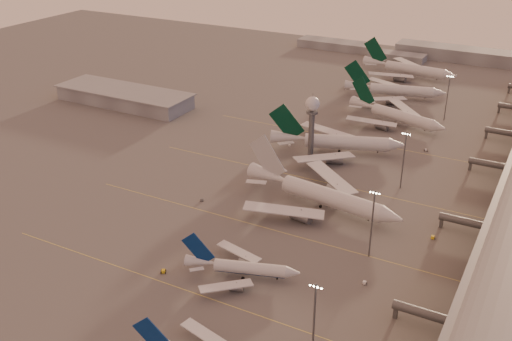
% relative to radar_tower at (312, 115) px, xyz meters
% --- Properties ---
extents(ground, '(700.00, 700.00, 0.00)m').
position_rel_radar_tower_xyz_m(ground, '(-5.00, -120.00, -20.95)').
color(ground, '#5F5C5C').
rests_on(ground, ground).
extents(taxiway_markings, '(180.00, 185.25, 0.02)m').
position_rel_radar_tower_xyz_m(taxiway_markings, '(25.00, -64.00, -20.94)').
color(taxiway_markings, '#E0CB4F').
rests_on(taxiway_markings, ground).
extents(hangar, '(82.00, 27.00, 8.50)m').
position_rel_radar_tower_xyz_m(hangar, '(-125.00, 20.00, -16.63)').
color(hangar, slate).
rests_on(hangar, ground).
extents(radar_tower, '(6.40, 6.40, 31.10)m').
position_rel_radar_tower_xyz_m(radar_tower, '(0.00, 0.00, 0.00)').
color(radar_tower, '#53565B').
rests_on(radar_tower, ground).
extents(mast_a, '(3.60, 0.56, 25.00)m').
position_rel_radar_tower_xyz_m(mast_a, '(53.00, -120.00, -7.21)').
color(mast_a, '#53565B').
rests_on(mast_a, ground).
extents(mast_b, '(3.60, 0.56, 25.00)m').
position_rel_radar_tower_xyz_m(mast_b, '(50.00, -65.00, -7.21)').
color(mast_b, '#53565B').
rests_on(mast_b, ground).
extents(mast_c, '(3.60, 0.56, 25.00)m').
position_rel_radar_tower_xyz_m(mast_c, '(45.00, -10.00, -7.21)').
color(mast_c, '#53565B').
rests_on(mast_c, ground).
extents(mast_d, '(3.60, 0.56, 25.00)m').
position_rel_radar_tower_xyz_m(mast_d, '(43.00, 80.00, -7.21)').
color(mast_d, '#53565B').
rests_on(mast_d, ground).
extents(distant_horizon, '(165.00, 37.50, 9.00)m').
position_rel_radar_tower_xyz_m(distant_horizon, '(-2.38, 205.14, -17.06)').
color(distant_horizon, slate).
rests_on(distant_horizon, ground).
extents(narrowbody_mid, '(36.79, 28.89, 14.86)m').
position_rel_radar_tower_xyz_m(narrowbody_mid, '(18.16, -95.71, -17.94)').
color(narrowbody_mid, silver).
rests_on(narrowbody_mid, ground).
extents(widebody_white, '(68.13, 54.21, 24.07)m').
position_rel_radar_tower_xyz_m(widebody_white, '(22.72, -41.32, -16.78)').
color(widebody_white, silver).
rests_on(widebody_white, ground).
extents(greentail_a, '(60.71, 48.18, 23.02)m').
position_rel_radar_tower_xyz_m(greentail_a, '(8.50, 11.84, -16.88)').
color(greentail_a, silver).
rests_on(greentail_a, ground).
extents(greentail_b, '(56.53, 44.95, 21.22)m').
position_rel_radar_tower_xyz_m(greentail_b, '(21.97, 61.52, -17.20)').
color(greentail_b, silver).
rests_on(greentail_b, ground).
extents(greentail_c, '(58.34, 46.57, 21.56)m').
position_rel_radar_tower_xyz_m(greentail_c, '(8.74, 103.23, -17.14)').
color(greentail_c, silver).
rests_on(greentail_c, ground).
extents(greentail_d, '(64.05, 51.49, 23.28)m').
position_rel_radar_tower_xyz_m(greentail_d, '(4.16, 150.28, -16.84)').
color(greentail_d, silver).
rests_on(greentail_d, ground).
extents(gsv_tug_mid, '(3.95, 4.49, 1.10)m').
position_rel_radar_tower_xyz_m(gsv_tug_mid, '(-5.34, -105.80, -20.38)').
color(gsv_tug_mid, yellow).
rests_on(gsv_tug_mid, ground).
extents(gsv_truck_b, '(5.51, 2.15, 2.22)m').
position_rel_radar_tower_xyz_m(gsv_truck_b, '(54.33, -80.82, -19.82)').
color(gsv_truck_b, white).
rests_on(gsv_truck_b, ground).
extents(gsv_truck_c, '(5.68, 3.55, 2.16)m').
position_rel_radar_tower_xyz_m(gsv_truck_c, '(-20.79, -58.57, -19.85)').
color(gsv_truck_c, '#535557').
rests_on(gsv_truck_c, ground).
extents(gsv_catering_b, '(5.59, 2.73, 4.56)m').
position_rel_radar_tower_xyz_m(gsv_catering_b, '(66.57, -43.54, -18.67)').
color(gsv_catering_b, yellow).
rests_on(gsv_catering_b, ground).
extents(gsv_tug_far, '(3.41, 3.45, 0.87)m').
position_rel_radar_tower_xyz_m(gsv_tug_far, '(4.24, -26.43, -20.50)').
color(gsv_tug_far, white).
rests_on(gsv_tug_far, ground).
extents(gsv_truck_d, '(2.64, 5.34, 2.06)m').
position_rel_radar_tower_xyz_m(gsv_truck_d, '(-14.43, 8.51, -19.90)').
color(gsv_truck_d, white).
rests_on(gsv_truck_d, ground).
extents(gsv_tug_hangar, '(4.00, 3.05, 1.01)m').
position_rel_radar_tower_xyz_m(gsv_tug_hangar, '(44.74, 33.40, -20.43)').
color(gsv_tug_hangar, white).
rests_on(gsv_tug_hangar, ground).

